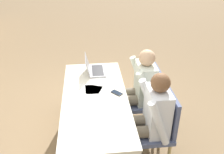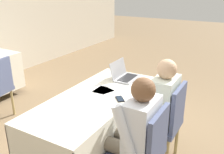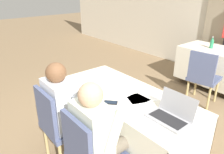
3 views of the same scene
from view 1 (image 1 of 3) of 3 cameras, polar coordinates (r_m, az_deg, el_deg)
name	(u,v)px [view 1 (image 1 of 3)]	position (r m, az deg, el deg)	size (l,w,h in m)	color
ground_plane	(97,146)	(3.31, -3.46, -15.37)	(24.00, 24.00, 0.00)	#846B4C
conference_table_near	(96,110)	(2.95, -3.79, -7.60)	(1.70, 0.73, 0.75)	silver
laptop	(95,69)	(3.34, -3.99, 1.86)	(0.36, 0.27, 0.22)	#99999E
cell_phone	(117,93)	(2.90, 1.09, -3.63)	(0.15, 0.14, 0.01)	black
paper_beside_laptop	(98,89)	(2.98, -3.28, -2.74)	(0.21, 0.30, 0.00)	white
paper_centre_table	(102,76)	(3.25, -2.40, 0.22)	(0.32, 0.36, 0.00)	white
paper_left_edge	(89,89)	(2.98, -5.37, -2.79)	(0.30, 0.35, 0.00)	white
chair_near_left	(158,127)	(2.85, 10.46, -11.08)	(0.44, 0.44, 0.91)	tan
chair_near_right	(146,97)	(3.30, 7.79, -4.54)	(0.44, 0.44, 0.91)	tan
person_checkered_shirt	(150,116)	(2.72, 8.64, -8.74)	(0.50, 0.52, 1.17)	#665B4C
person_white_shirt	(139,87)	(3.19, 6.17, -2.29)	(0.50, 0.52, 1.17)	#665B4C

